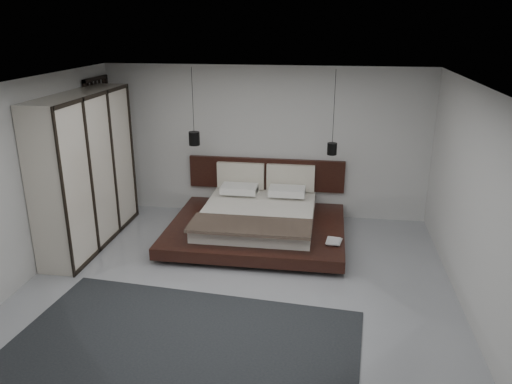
% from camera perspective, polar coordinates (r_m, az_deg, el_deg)
% --- Properties ---
extents(floor, '(6.00, 6.00, 0.00)m').
position_cam_1_polar(floor, '(7.04, -2.35, -11.21)').
color(floor, '#97999F').
rests_on(floor, ground).
extents(ceiling, '(6.00, 6.00, 0.00)m').
position_cam_1_polar(ceiling, '(6.13, -2.71, 12.04)').
color(ceiling, white).
rests_on(ceiling, wall_back).
extents(wall_back, '(6.00, 0.00, 6.00)m').
position_cam_1_polar(wall_back, '(9.30, 1.02, 5.68)').
color(wall_back, '#B9B9B7').
rests_on(wall_back, floor).
extents(wall_front, '(6.00, 0.00, 6.00)m').
position_cam_1_polar(wall_front, '(3.85, -11.36, -15.24)').
color(wall_front, '#B9B9B7').
rests_on(wall_front, floor).
extents(wall_left, '(0.00, 6.00, 6.00)m').
position_cam_1_polar(wall_left, '(7.60, -25.33, 0.76)').
color(wall_left, '#B9B9B7').
rests_on(wall_left, floor).
extents(wall_right, '(0.00, 6.00, 6.00)m').
position_cam_1_polar(wall_right, '(6.59, 24.02, -1.66)').
color(wall_right, '#B9B9B7').
rests_on(wall_right, floor).
extents(lattice_screen, '(0.05, 0.90, 2.60)m').
position_cam_1_polar(lattice_screen, '(9.64, -17.16, 4.71)').
color(lattice_screen, black).
rests_on(lattice_screen, floor).
extents(bed, '(2.93, 2.45, 1.10)m').
position_cam_1_polar(bed, '(8.59, 0.21, -3.18)').
color(bed, black).
rests_on(bed, floor).
extents(book_lower, '(0.26, 0.32, 0.03)m').
position_cam_1_polar(book_lower, '(7.90, 8.20, -5.55)').
color(book_lower, '#99724C').
rests_on(book_lower, bed).
extents(book_upper, '(0.24, 0.31, 0.02)m').
position_cam_1_polar(book_upper, '(7.86, 8.05, -5.48)').
color(book_upper, '#99724C').
rests_on(book_upper, book_lower).
extents(pendant_left, '(0.19, 0.19, 1.34)m').
position_cam_1_polar(pendant_left, '(8.89, -7.07, 6.10)').
color(pendant_left, black).
rests_on(pendant_left, ceiling).
extents(pendant_right, '(0.17, 0.17, 1.42)m').
position_cam_1_polar(pendant_right, '(8.59, 8.68, 4.95)').
color(pendant_right, black).
rests_on(pendant_right, ceiling).
extents(wardrobe, '(0.60, 2.54, 2.49)m').
position_cam_1_polar(wardrobe, '(8.54, -18.87, 2.35)').
color(wardrobe, beige).
rests_on(wardrobe, floor).
extents(rug, '(4.20, 3.16, 0.02)m').
position_cam_1_polar(rug, '(5.86, -9.24, -18.38)').
color(rug, black).
rests_on(rug, floor).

